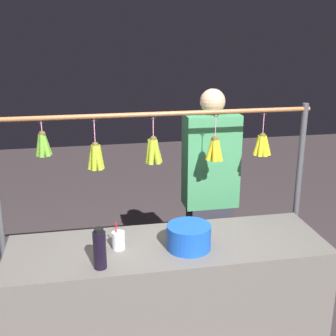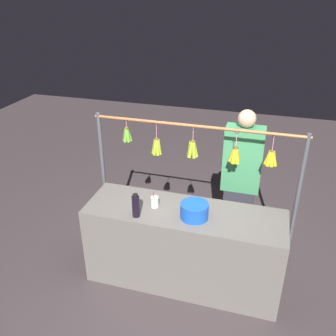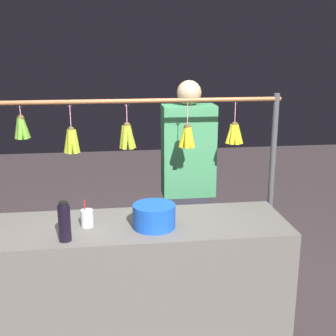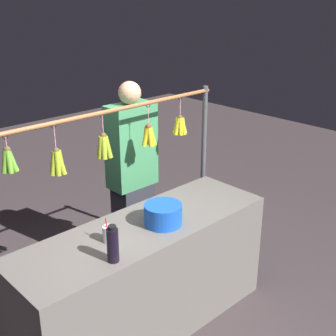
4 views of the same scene
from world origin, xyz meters
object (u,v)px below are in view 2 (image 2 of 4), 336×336
blue_bucket (194,211)px  vendor_person (240,185)px  drink_cup (155,202)px  water_bottle (136,206)px

blue_bucket → vendor_person: (-0.36, -0.79, -0.09)m
drink_cup → vendor_person: size_ratio=0.10×
blue_bucket → vendor_person: vendor_person is taller
water_bottle → blue_bucket: size_ratio=0.90×
drink_cup → blue_bucket: bearing=169.8°
blue_bucket → drink_cup: size_ratio=1.53×
blue_bucket → water_bottle: bearing=13.9°
vendor_person → water_bottle: bearing=45.4°
blue_bucket → drink_cup: (0.43, -0.08, -0.02)m
water_bottle → vendor_person: 1.30m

